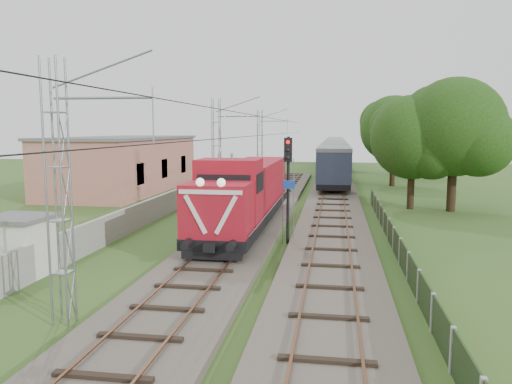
% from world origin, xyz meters
% --- Properties ---
extents(ground, '(140.00, 140.00, 0.00)m').
position_xyz_m(ground, '(0.00, 0.00, 0.00)').
color(ground, '#2D5720').
rests_on(ground, ground).
extents(track_main, '(4.20, 70.00, 0.45)m').
position_xyz_m(track_main, '(0.00, 7.00, 0.18)').
color(track_main, '#6B6054').
rests_on(track_main, ground).
extents(track_side, '(4.20, 80.00, 0.45)m').
position_xyz_m(track_side, '(5.00, 20.00, 0.18)').
color(track_side, '#6B6054').
rests_on(track_side, ground).
extents(catenary, '(3.31, 70.00, 8.00)m').
position_xyz_m(catenary, '(-2.95, 12.00, 4.05)').
color(catenary, gray).
rests_on(catenary, ground).
extents(boundary_wall, '(0.25, 40.00, 1.50)m').
position_xyz_m(boundary_wall, '(-6.50, 12.00, 0.75)').
color(boundary_wall, '#9E9E99').
rests_on(boundary_wall, ground).
extents(station_building, '(8.40, 20.40, 5.22)m').
position_xyz_m(station_building, '(-15.00, 24.00, 2.63)').
color(station_building, '#B76462').
rests_on(station_building, ground).
extents(fence, '(0.12, 32.00, 1.20)m').
position_xyz_m(fence, '(8.00, 3.00, 0.60)').
color(fence, black).
rests_on(fence, ground).
extents(locomotive, '(3.02, 17.23, 4.38)m').
position_xyz_m(locomotive, '(0.00, 6.86, 2.25)').
color(locomotive, black).
rests_on(locomotive, ground).
extents(coach_rake, '(3.13, 69.73, 3.61)m').
position_xyz_m(coach_rake, '(5.00, 56.38, 2.58)').
color(coach_rake, black).
rests_on(coach_rake, ground).
extents(signal_post, '(0.61, 0.48, 5.55)m').
position_xyz_m(signal_post, '(2.75, 3.66, 3.81)').
color(signal_post, black).
rests_on(signal_post, ground).
extents(relay_hut, '(2.44, 2.44, 2.47)m').
position_xyz_m(relay_hut, '(-7.40, -3.66, 1.25)').
color(relay_hut, silver).
rests_on(relay_hut, ground).
extents(tree_a, '(6.51, 6.20, 8.44)m').
position_xyz_m(tree_a, '(10.79, 16.63, 5.27)').
color(tree_a, '#352515').
rests_on(tree_a, ground).
extents(tree_b, '(7.41, 7.06, 9.61)m').
position_xyz_m(tree_b, '(13.56, 15.97, 5.99)').
color(tree_b, '#352515').
rests_on(tree_b, ground).
extents(tree_c, '(7.27, 6.92, 9.42)m').
position_xyz_m(tree_c, '(11.15, 32.13, 5.88)').
color(tree_c, '#352515').
rests_on(tree_c, ground).
extents(tree_d, '(7.77, 7.40, 10.07)m').
position_xyz_m(tree_d, '(13.93, 44.91, 6.28)').
color(tree_d, '#352515').
rests_on(tree_d, ground).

